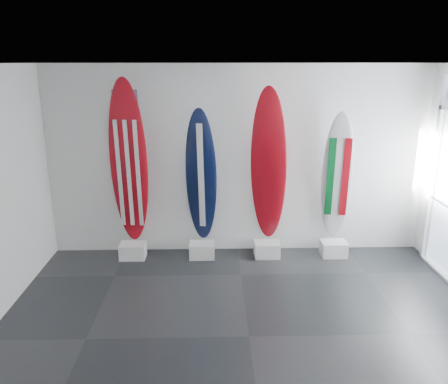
{
  "coord_description": "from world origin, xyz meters",
  "views": [
    {
      "loc": [
        -0.4,
        -4.41,
        3.02
      ],
      "look_at": [
        -0.25,
        1.4,
        1.32
      ],
      "focal_mm": 35.75,
      "sensor_mm": 36.0,
      "label": 1
    }
  ],
  "objects_px": {
    "surfboard_swiss": "(269,166)",
    "surfboard_italy": "(337,177)",
    "surfboard_usa": "(129,163)",
    "surfboard_navy": "(201,177)"
  },
  "relations": [
    {
      "from": "surfboard_swiss",
      "to": "surfboard_italy",
      "type": "bearing_deg",
      "value": 17.01
    },
    {
      "from": "surfboard_usa",
      "to": "surfboard_navy",
      "type": "height_order",
      "value": "surfboard_usa"
    },
    {
      "from": "surfboard_navy",
      "to": "surfboard_usa",
      "type": "bearing_deg",
      "value": -170.58
    },
    {
      "from": "surfboard_usa",
      "to": "surfboard_navy",
      "type": "bearing_deg",
      "value": 5.42
    },
    {
      "from": "surfboard_usa",
      "to": "surfboard_swiss",
      "type": "distance_m",
      "value": 2.15
    },
    {
      "from": "surfboard_usa",
      "to": "surfboard_swiss",
      "type": "relative_size",
      "value": 1.04
    },
    {
      "from": "surfboard_usa",
      "to": "surfboard_swiss",
      "type": "bearing_deg",
      "value": 5.42
    },
    {
      "from": "surfboard_usa",
      "to": "surfboard_navy",
      "type": "relative_size",
      "value": 1.2
    },
    {
      "from": "surfboard_italy",
      "to": "surfboard_navy",
      "type": "bearing_deg",
      "value": -169.02
    },
    {
      "from": "surfboard_navy",
      "to": "surfboard_italy",
      "type": "distance_m",
      "value": 2.12
    }
  ]
}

